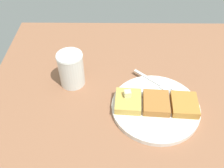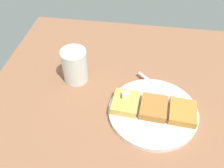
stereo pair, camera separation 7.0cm
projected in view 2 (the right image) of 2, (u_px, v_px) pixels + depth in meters
table_surface at (159, 136)px, 64.85cm from camera, size 102.99×102.99×2.72cm
plate at (153, 111)px, 67.89cm from camera, size 24.32×24.32×1.45cm
toast_slice_left at (126, 103)px, 67.89cm from camera, size 7.55×8.60×2.15cm
toast_slice_middle at (154, 107)px, 66.71cm from camera, size 7.55×8.60×2.15cm
toast_slice_right at (183, 112)px, 65.53cm from camera, size 7.55×8.60×2.15cm
butter_pat_primary at (126, 95)px, 67.20cm from camera, size 2.04×1.88×1.81cm
fork at (160, 89)px, 72.97cm from camera, size 12.83×11.79×0.36cm
syrup_jar at (75, 67)px, 74.98cm from camera, size 7.68×7.68×10.72cm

